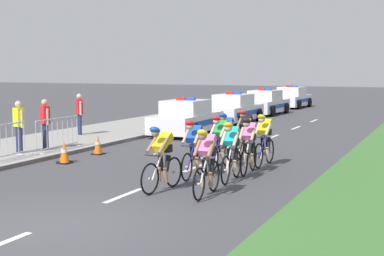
# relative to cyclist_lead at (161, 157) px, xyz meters

# --- Properties ---
(ground_plane) EXTENTS (160.00, 160.00, 0.00)m
(ground_plane) POSITION_rel_cyclist_lead_xyz_m (-0.55, -3.51, -0.79)
(ground_plane) COLOR #424247
(sidewalk_slab) EXTENTS (4.45, 60.00, 0.12)m
(sidewalk_slab) POSITION_rel_cyclist_lead_xyz_m (-7.47, 10.49, -0.73)
(sidewalk_slab) COLOR gray
(sidewalk_slab) RESTS_ON ground
(kerb_edge) EXTENTS (0.16, 60.00, 0.13)m
(kerb_edge) POSITION_rel_cyclist_lead_xyz_m (-5.32, 10.49, -0.72)
(kerb_edge) COLOR #9E9E99
(kerb_edge) RESTS_ON ground
(lane_markings_centre) EXTENTS (0.14, 25.60, 0.01)m
(lane_markings_centre) POSITION_rel_cyclist_lead_xyz_m (-0.55, 7.22, -0.78)
(lane_markings_centre) COLOR white
(lane_markings_centre) RESTS_ON ground
(cyclist_lead) EXTENTS (0.45, 1.72, 1.56)m
(cyclist_lead) POSITION_rel_cyclist_lead_xyz_m (0.00, 0.00, 0.00)
(cyclist_lead) COLOR black
(cyclist_lead) RESTS_ON ground
(cyclist_second) EXTENTS (0.43, 1.72, 1.56)m
(cyclist_second) POSITION_rel_cyclist_lead_xyz_m (1.16, -0.09, 0.00)
(cyclist_second) COLOR black
(cyclist_second) RESTS_ON ground
(cyclist_third) EXTENTS (0.42, 1.72, 1.56)m
(cyclist_third) POSITION_rel_cyclist_lead_xyz_m (0.05, 1.74, 0.00)
(cyclist_third) COLOR black
(cyclist_third) RESTS_ON ground
(cyclist_fourth) EXTENTS (0.43, 1.72, 1.56)m
(cyclist_fourth) POSITION_rel_cyclist_lead_xyz_m (1.09, 1.72, 0.00)
(cyclist_fourth) COLOR black
(cyclist_fourth) RESTS_ON ground
(cyclist_fifth) EXTENTS (0.42, 1.72, 1.56)m
(cyclist_fifth) POSITION_rel_cyclist_lead_xyz_m (0.16, 3.31, 0.00)
(cyclist_fifth) COLOR black
(cyclist_fifth) RESTS_ON ground
(cyclist_sixth) EXTENTS (0.44, 1.72, 1.56)m
(cyclist_sixth) POSITION_rel_cyclist_lead_xyz_m (1.14, 2.93, 0.00)
(cyclist_sixth) COLOR black
(cyclist_sixth) RESTS_ON ground
(cyclist_seventh) EXTENTS (0.42, 1.72, 1.56)m
(cyclist_seventh) POSITION_rel_cyclist_lead_xyz_m (-0.03, 4.32, 0.00)
(cyclist_seventh) COLOR black
(cyclist_seventh) RESTS_ON ground
(cyclist_eighth) EXTENTS (0.42, 1.72, 1.56)m
(cyclist_eighth) POSITION_rel_cyclist_lead_xyz_m (1.17, 4.27, 0.00)
(cyclist_eighth) COLOR black
(cyclist_eighth) RESTS_ON ground
(cyclist_ninth) EXTENTS (0.42, 1.72, 1.56)m
(cyclist_ninth) POSITION_rel_cyclist_lead_xyz_m (0.16, 5.56, 0.00)
(cyclist_ninth) COLOR black
(cyclist_ninth) RESTS_ON ground
(police_car_nearest) EXTENTS (2.06, 4.43, 1.59)m
(police_car_nearest) POSITION_rel_cyclist_lead_xyz_m (-4.19, 10.61, -0.11)
(police_car_nearest) COLOR white
(police_car_nearest) RESTS_ON ground
(police_car_second) EXTENTS (2.11, 4.46, 1.59)m
(police_car_second) POSITION_rel_cyclist_lead_xyz_m (-4.19, 16.59, -0.11)
(police_car_second) COLOR white
(police_car_second) RESTS_ON ground
(police_car_third) EXTENTS (2.14, 4.47, 1.59)m
(police_car_third) POSITION_rel_cyclist_lead_xyz_m (-4.19, 22.27, -0.11)
(police_car_third) COLOR silver
(police_car_third) RESTS_ON ground
(police_car_furthest) EXTENTS (2.15, 4.48, 1.59)m
(police_car_furthest) POSITION_rel_cyclist_lead_xyz_m (-4.19, 28.83, -0.11)
(police_car_furthest) COLOR white
(police_car_furthest) RESTS_ON ground
(crowd_barrier_middle) EXTENTS (0.65, 2.32, 1.07)m
(crowd_barrier_middle) POSITION_rel_cyclist_lead_xyz_m (-5.98, 1.31, -0.14)
(crowd_barrier_middle) COLOR #B7BABF
(crowd_barrier_middle) RESTS_ON sidewalk_slab
(crowd_barrier_rear) EXTENTS (0.57, 2.32, 1.07)m
(crowd_barrier_rear) POSITION_rel_cyclist_lead_xyz_m (-5.82, 3.83, -0.14)
(crowd_barrier_rear) COLOR #B7BABF
(crowd_barrier_rear) RESTS_ON sidewalk_slab
(traffic_cone_near) EXTENTS (0.36, 0.36, 0.64)m
(traffic_cone_near) POSITION_rel_cyclist_lead_xyz_m (-4.39, 2.25, -0.48)
(traffic_cone_near) COLOR black
(traffic_cone_near) RESTS_ON ground
(traffic_cone_mid) EXTENTS (0.36, 0.36, 0.64)m
(traffic_cone_mid) POSITION_rel_cyclist_lead_xyz_m (-4.53, 2.42, -0.48)
(traffic_cone_mid) COLOR black
(traffic_cone_mid) RESTS_ON ground
(traffic_cone_far) EXTENTS (0.36, 0.36, 0.64)m
(traffic_cone_far) POSITION_rel_cyclist_lead_xyz_m (-4.49, 4.19, -0.48)
(traffic_cone_far) COLOR black
(traffic_cone_far) RESTS_ON ground
(spectator_closest) EXTENTS (0.51, 0.34, 1.68)m
(spectator_closest) POSITION_rel_cyclist_lead_xyz_m (-6.55, 2.80, 0.30)
(spectator_closest) COLOR #23284C
(spectator_closest) RESTS_ON sidewalk_slab
(spectator_middle) EXTENTS (0.43, 0.41, 1.68)m
(spectator_middle) POSITION_rel_cyclist_lead_xyz_m (-7.73, 7.82, 0.30)
(spectator_middle) COLOR #23284C
(spectator_middle) RESTS_ON sidewalk_slab
(spectator_back) EXTENTS (0.49, 0.37, 1.68)m
(spectator_back) POSITION_rel_cyclist_lead_xyz_m (-6.37, 3.89, 0.30)
(spectator_back) COLOR #23284C
(spectator_back) RESTS_ON sidewalk_slab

